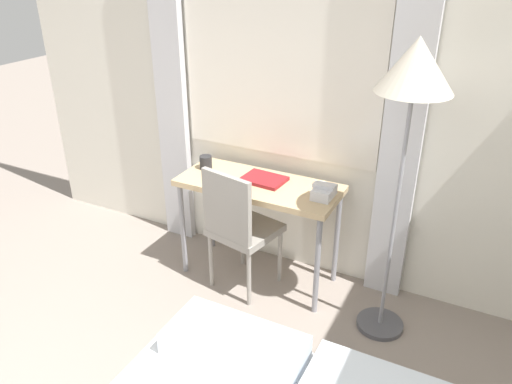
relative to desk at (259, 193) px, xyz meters
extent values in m
cube|color=silver|center=(0.25, 0.32, 0.68)|extent=(4.75, 0.05, 2.70)
cube|color=white|center=(0.00, 0.28, 0.93)|extent=(1.40, 0.01, 1.50)
cube|color=silver|center=(-0.84, 0.24, 0.63)|extent=(0.24, 0.06, 2.60)
cube|color=silver|center=(0.84, 0.24, 0.63)|extent=(0.24, 0.06, 2.60)
cube|color=tan|center=(0.00, 0.00, 0.06)|extent=(1.09, 0.46, 0.04)
cylinder|color=gray|center=(-0.51, -0.19, -0.31)|extent=(0.04, 0.04, 0.70)
cylinder|color=gray|center=(0.51, -0.19, -0.31)|extent=(0.04, 0.04, 0.70)
cylinder|color=gray|center=(-0.51, 0.19, -0.31)|extent=(0.04, 0.04, 0.70)
cylinder|color=gray|center=(0.51, 0.19, -0.31)|extent=(0.04, 0.04, 0.70)
cube|color=gray|center=(-0.04, -0.12, -0.23)|extent=(0.47, 0.47, 0.05)
cube|color=gray|center=(-0.08, -0.30, 0.02)|extent=(0.38, 0.11, 0.44)
cylinder|color=gray|center=(-0.24, -0.25, -0.46)|extent=(0.03, 0.03, 0.41)
cylinder|color=gray|center=(0.09, -0.32, -0.46)|extent=(0.03, 0.03, 0.41)
cylinder|color=gray|center=(-0.17, 0.08, -0.46)|extent=(0.03, 0.03, 0.41)
cylinder|color=gray|center=(0.16, 0.01, -0.46)|extent=(0.03, 0.03, 0.41)
cube|color=silver|center=(0.45, -1.15, -0.18)|extent=(0.65, 0.32, 0.12)
cylinder|color=#4C4C51|center=(0.92, -0.14, -0.65)|extent=(0.29, 0.29, 0.03)
cylinder|color=gray|center=(0.92, -0.14, 0.10)|extent=(0.02, 0.02, 1.47)
cone|color=beige|center=(0.92, -0.14, 0.97)|extent=(0.39, 0.39, 0.27)
cube|color=silver|center=(0.45, 0.00, 0.11)|extent=(0.12, 0.18, 0.07)
cube|color=silver|center=(0.45, 0.00, 0.16)|extent=(0.14, 0.06, 0.02)
cube|color=maroon|center=(0.02, 0.04, 0.09)|extent=(0.30, 0.23, 0.02)
cube|color=white|center=(0.02, 0.04, 0.09)|extent=(0.28, 0.21, 0.01)
cylinder|color=#262628|center=(-0.44, 0.04, 0.12)|extent=(0.09, 0.09, 0.09)
camera|label=1|loc=(1.33, -2.67, 1.49)|focal=35.00mm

